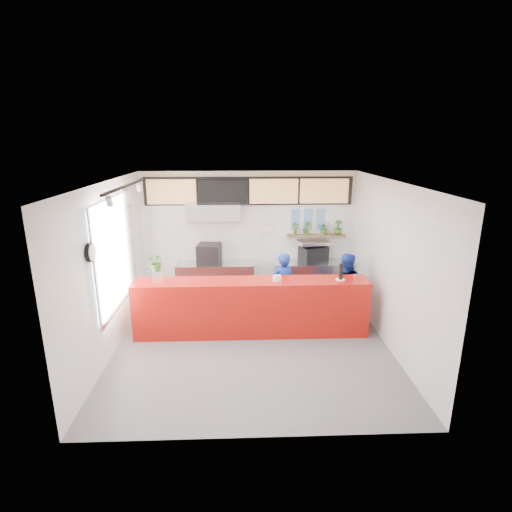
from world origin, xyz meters
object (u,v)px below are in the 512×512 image
(service_counter, at_px, (251,307))
(panini_oven, at_px, (209,254))
(staff_center, at_px, (282,287))
(staff_right, at_px, (345,288))
(espresso_machine, at_px, (313,254))
(pepper_mill, at_px, (341,272))

(service_counter, distance_m, panini_oven, 2.11)
(staff_center, distance_m, staff_right, 1.29)
(espresso_machine, relative_size, staff_right, 0.41)
(staff_center, bearing_deg, panini_oven, -56.41)
(service_counter, distance_m, staff_center, 0.93)
(service_counter, xyz_separation_m, pepper_mill, (1.71, -0.03, 0.72))
(service_counter, distance_m, espresso_machine, 2.41)
(panini_oven, bearing_deg, staff_right, -16.57)
(panini_oven, bearing_deg, staff_center, -28.54)
(espresso_machine, relative_size, pepper_mill, 1.96)
(staff_right, relative_size, pepper_mill, 4.84)
(service_counter, distance_m, staff_right, 2.02)
(service_counter, xyz_separation_m, panini_oven, (-0.93, 1.80, 0.58))
(staff_right, bearing_deg, espresso_machine, -61.92)
(staff_right, distance_m, pepper_mill, 0.79)
(panini_oven, height_order, espresso_machine, panini_oven)
(panini_oven, relative_size, staff_right, 0.35)
(espresso_machine, relative_size, staff_center, 0.41)
(espresso_machine, height_order, staff_right, staff_right)
(panini_oven, relative_size, staff_center, 0.35)
(service_counter, bearing_deg, staff_right, 14.60)
(espresso_machine, distance_m, staff_right, 1.41)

